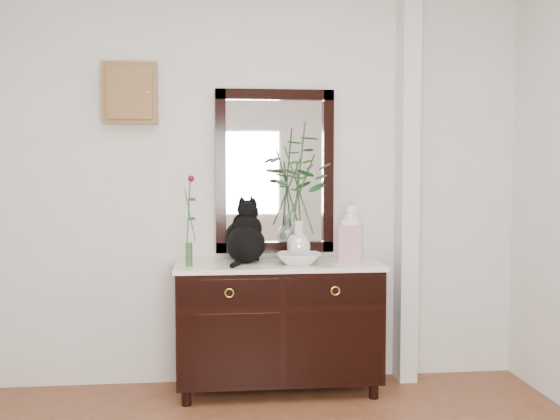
{
  "coord_description": "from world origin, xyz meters",
  "views": [
    {
      "loc": [
        -0.33,
        -2.45,
        1.47
      ],
      "look_at": [
        0.1,
        1.63,
        1.2
      ],
      "focal_mm": 42.0,
      "sensor_mm": 36.0,
      "label": 1
    }
  ],
  "objects": [
    {
      "name": "bud_vase_rose",
      "position": [
        -0.47,
        1.64,
        1.14
      ],
      "size": [
        0.08,
        0.08,
        0.58
      ],
      "primitive_type": null,
      "rotation": [
        0.0,
        0.0,
        0.2
      ],
      "color": "#315D2E",
      "rests_on": "sideboard"
    },
    {
      "name": "vase_branches",
      "position": [
        0.22,
        1.66,
        1.32
      ],
      "size": [
        0.46,
        0.46,
        0.9
      ],
      "primitive_type": null,
      "rotation": [
        0.0,
        0.0,
        -0.08
      ],
      "color": "silver",
      "rests_on": "lotus_bowl"
    },
    {
      "name": "pilaster",
      "position": [
        1.0,
        1.9,
        1.35
      ],
      "size": [
        0.12,
        0.2,
        2.7
      ],
      "primitive_type": "cube",
      "color": "silver",
      "rests_on": "ground"
    },
    {
      "name": "wall_back",
      "position": [
        0.0,
        1.98,
        1.35
      ],
      "size": [
        3.6,
        0.04,
        2.7
      ],
      "primitive_type": "cube",
      "color": "silver",
      "rests_on": "ground"
    },
    {
      "name": "lotus_bowl",
      "position": [
        0.22,
        1.66,
        0.89
      ],
      "size": [
        0.33,
        0.33,
        0.07
      ],
      "primitive_type": "imported",
      "rotation": [
        0.0,
        0.0,
        -0.17
      ],
      "color": "white",
      "rests_on": "sideboard"
    },
    {
      "name": "ginger_jar",
      "position": [
        0.58,
        1.76,
        1.04
      ],
      "size": [
        0.18,
        0.18,
        0.39
      ],
      "primitive_type": null,
      "rotation": [
        0.0,
        0.0,
        -0.32
      ],
      "color": "white",
      "rests_on": "sideboard"
    },
    {
      "name": "key_cabinet",
      "position": [
        -0.85,
        1.94,
        1.95
      ],
      "size": [
        0.35,
        0.1,
        0.4
      ],
      "primitive_type": "cube",
      "color": "brown",
      "rests_on": "wall_back"
    },
    {
      "name": "wall_mirror",
      "position": [
        0.1,
        1.97,
        1.44
      ],
      "size": [
        0.8,
        0.06,
        1.1
      ],
      "color": "black",
      "rests_on": "wall_back"
    },
    {
      "name": "sideboard",
      "position": [
        0.1,
        1.73,
        0.47
      ],
      "size": [
        1.33,
        0.52,
        0.82
      ],
      "color": "black",
      "rests_on": "ground"
    },
    {
      "name": "cat",
      "position": [
        -0.11,
        1.77,
        1.05
      ],
      "size": [
        0.37,
        0.42,
        0.4
      ],
      "primitive_type": null,
      "rotation": [
        0.0,
        0.0,
        -0.3
      ],
      "color": "black",
      "rests_on": "sideboard"
    }
  ]
}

